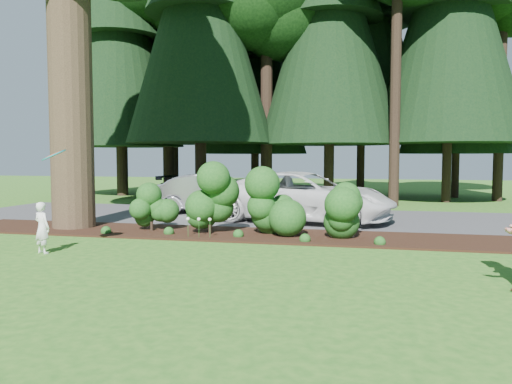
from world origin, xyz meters
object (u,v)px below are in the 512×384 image
car_white_suv (304,197)px  child (42,228)px  frisbee (54,155)px  car_silver_wagon (213,194)px  car_dark_suv (216,191)px

car_white_suv → child: bearing=154.7°
frisbee → car_white_suv: bearing=55.1°
car_silver_wagon → child: 8.30m
car_dark_suv → frisbee: 10.17m
car_silver_wagon → frisbee: 8.39m
car_silver_wagon → car_dark_suv: (-0.47, 1.84, -0.05)m
frisbee → car_silver_wagon: bearing=83.4°
car_silver_wagon → frisbee: (-0.95, -8.21, 1.41)m
car_silver_wagon → frisbee: frisbee is taller
car_silver_wagon → car_white_suv: (3.63, -1.63, 0.08)m
car_white_suv → child: size_ratio=5.12×
car_white_suv → child: 8.22m
car_white_suv → car_silver_wagon: bearing=77.5°
car_dark_suv → car_white_suv: bearing=-127.9°
child → car_silver_wagon: bearing=-80.8°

